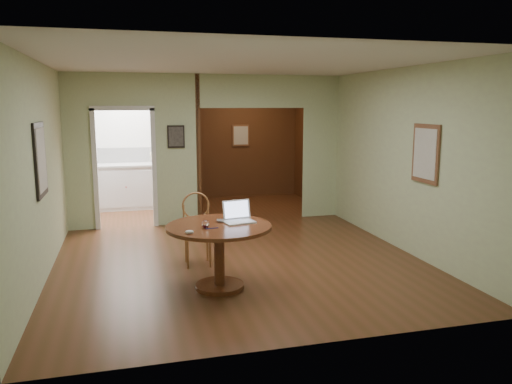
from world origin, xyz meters
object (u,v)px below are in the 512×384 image
object	(u,v)px
dining_table	(219,242)
closed_laptop	(229,221)
open_laptop	(238,216)
chair	(197,225)

from	to	relation	value
dining_table	closed_laptop	distance (m)	0.28
dining_table	closed_laptop	bearing A→B (deg)	36.26
open_laptop	closed_laptop	distance (m)	0.13
dining_table	open_laptop	size ratio (longest dim) A/B	3.16
dining_table	closed_laptop	xyz separation A→B (m)	(0.14, 0.11, 0.21)
dining_table	open_laptop	bearing A→B (deg)	26.16
dining_table	chair	xyz separation A→B (m)	(-0.12, 1.00, -0.02)
chair	closed_laptop	xyz separation A→B (m)	(0.27, -0.90, 0.24)
dining_table	chair	distance (m)	1.01
chair	closed_laptop	size ratio (longest dim) A/B	3.35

